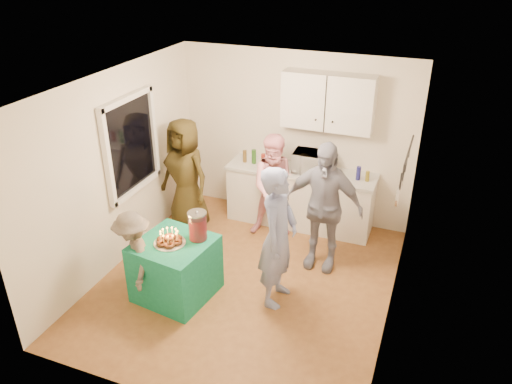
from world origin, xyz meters
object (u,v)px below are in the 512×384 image
(man_birthday, at_px, (278,237))
(woman_back_left, at_px, (186,175))
(counter, at_px, (300,199))
(microwave, at_px, (312,162))
(woman_back_right, at_px, (323,206))
(child_near_left, at_px, (134,257))
(punch_jar, at_px, (198,226))
(woman_back_center, at_px, (276,186))
(party_table, at_px, (176,268))

(man_birthday, relative_size, woman_back_left, 1.02)
(counter, relative_size, microwave, 3.96)
(woman_back_right, relative_size, child_near_left, 1.50)
(punch_jar, distance_m, child_near_left, 0.84)
(woman_back_right, bearing_deg, punch_jar, -137.59)
(man_birthday, xyz_separation_m, woman_back_center, (-0.52, 1.45, -0.10))
(counter, height_order, microwave, microwave)
(child_near_left, bearing_deg, woman_back_right, 85.33)
(microwave, xyz_separation_m, child_near_left, (-1.49, -2.47, -0.47))
(counter, xyz_separation_m, child_near_left, (-1.33, -2.47, 0.17))
(party_table, xyz_separation_m, man_birthday, (1.20, 0.36, 0.51))
(woman_back_left, relative_size, woman_back_center, 1.10)
(punch_jar, relative_size, man_birthday, 0.19)
(party_table, distance_m, woman_back_center, 1.98)
(microwave, height_order, child_near_left, microwave)
(woman_back_center, distance_m, woman_back_right, 0.99)
(party_table, height_order, child_near_left, child_near_left)
(party_table, distance_m, man_birthday, 1.35)
(microwave, bearing_deg, child_near_left, -123.37)
(microwave, bearing_deg, woman_back_right, -68.78)
(microwave, relative_size, man_birthday, 0.31)
(woman_back_center, distance_m, child_near_left, 2.32)
(microwave, relative_size, woman_back_center, 0.35)
(microwave, relative_size, party_table, 0.65)
(woman_back_center, bearing_deg, party_table, -129.37)
(man_birthday, distance_m, child_near_left, 1.74)
(counter, bearing_deg, punch_jar, -108.35)
(child_near_left, bearing_deg, man_birthday, 67.51)
(punch_jar, xyz_separation_m, child_near_left, (-0.65, -0.42, -0.33))
(woman_back_left, bearing_deg, punch_jar, -40.90)
(microwave, xyz_separation_m, man_birthday, (0.11, -1.86, -0.18))
(counter, distance_m, party_table, 2.41)
(counter, relative_size, man_birthday, 1.24)
(punch_jar, relative_size, child_near_left, 0.28)
(child_near_left, bearing_deg, counter, 108.59)
(counter, distance_m, microwave, 0.65)
(punch_jar, distance_m, woman_back_right, 1.66)
(man_birthday, distance_m, woman_back_right, 0.96)
(punch_jar, height_order, woman_back_right, woman_back_right)
(party_table, distance_m, punch_jar, 0.63)
(microwave, distance_m, party_table, 2.57)
(party_table, xyz_separation_m, child_near_left, (-0.41, -0.24, 0.22))
(punch_jar, xyz_separation_m, woman_back_right, (1.25, 1.09, -0.04))
(man_birthday, xyz_separation_m, child_near_left, (-1.60, -0.60, -0.29))
(party_table, xyz_separation_m, woman_back_right, (1.50, 1.27, 0.51))
(man_birthday, bearing_deg, counter, 8.97)
(microwave, distance_m, child_near_left, 2.92)
(party_table, bearing_deg, woman_back_left, 113.08)
(man_birthday, bearing_deg, woman_back_right, -17.81)
(counter, distance_m, man_birthday, 1.94)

